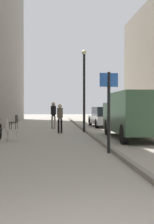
% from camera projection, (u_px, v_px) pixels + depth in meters
% --- Properties ---
extents(ground_plane, '(80.00, 80.00, 0.00)m').
position_uv_depth(ground_plane, '(60.00, 136.00, 14.84)').
color(ground_plane, '#A8A093').
extents(kerb_strip, '(0.16, 40.00, 0.12)m').
position_uv_depth(kerb_strip, '(92.00, 135.00, 14.98)').
color(kerb_strip, gray).
rests_on(kerb_strip, ground_plane).
extents(pedestrian_main_foreground, '(0.32, 0.21, 1.62)m').
position_uv_depth(pedestrian_main_foreground, '(60.00, 116.00, 16.63)').
color(pedestrian_main_foreground, black).
rests_on(pedestrian_main_foreground, ground_plane).
extents(pedestrian_far_crossing, '(0.35, 0.23, 1.77)m').
position_uv_depth(pedestrian_far_crossing, '(53.00, 113.00, 19.76)').
color(pedestrian_far_crossing, gray).
rests_on(pedestrian_far_crossing, ground_plane).
extents(delivery_van, '(2.06, 5.56, 2.13)m').
position_uv_depth(delivery_van, '(133.00, 114.00, 13.75)').
color(delivery_van, '#335138').
rests_on(delivery_van, ground_plane).
extents(parked_car, '(1.93, 4.25, 1.45)m').
position_uv_depth(parked_car, '(104.00, 117.00, 21.89)').
color(parked_car, '#B7B7BC').
rests_on(parked_car, ground_plane).
extents(street_sign_post, '(0.60, 0.10, 2.60)m').
position_uv_depth(street_sign_post, '(109.00, 105.00, 9.54)').
color(street_sign_post, black).
rests_on(street_sign_post, ground_plane).
extents(lamp_post, '(0.28, 0.28, 4.76)m').
position_uv_depth(lamp_post, '(84.00, 85.00, 17.23)').
color(lamp_post, black).
rests_on(lamp_post, ground_plane).
extents(cafe_chair_near_window, '(0.52, 0.52, 0.94)m').
position_uv_depth(cafe_chair_near_window, '(15.00, 121.00, 19.04)').
color(cafe_chair_near_window, black).
rests_on(cafe_chair_near_window, ground_plane).
extents(cafe_chair_by_doorway, '(0.46, 0.46, 0.94)m').
position_uv_depth(cafe_chair_by_doorway, '(10.00, 129.00, 12.72)').
color(cafe_chair_by_doorway, '#B7B2A8').
rests_on(cafe_chair_by_doorway, ground_plane).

